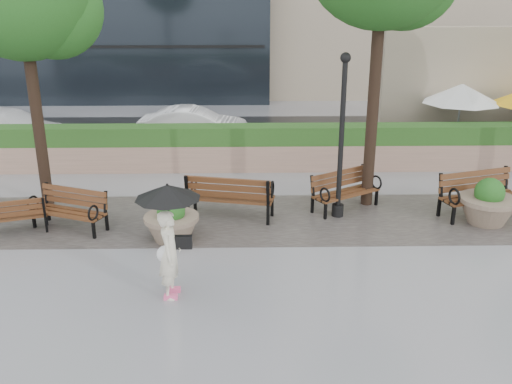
{
  "coord_description": "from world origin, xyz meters",
  "views": [
    {
      "loc": [
        -0.19,
        -9.63,
        5.23
      ],
      "look_at": [
        0.04,
        1.85,
        1.1
      ],
      "focal_mm": 40.0,
      "sensor_mm": 36.0,
      "label": 1
    }
  ],
  "objects_px": {
    "planter_right": "(488,206)",
    "car_left": "(10,127)",
    "planter_left": "(172,224)",
    "bench_1": "(70,218)",
    "pedestrian": "(169,230)",
    "bench_2": "(230,205)",
    "bench_0": "(11,223)",
    "lamppost": "(341,148)",
    "bench_4": "(479,204)",
    "car_right": "(194,125)",
    "bench_3": "(345,198)"
  },
  "relations": [
    {
      "from": "bench_1",
      "to": "bench_3",
      "type": "height_order",
      "value": "bench_3"
    },
    {
      "from": "bench_2",
      "to": "bench_0",
      "type": "bearing_deg",
      "value": 21.88
    },
    {
      "from": "planter_left",
      "to": "lamppost",
      "type": "relative_size",
      "value": 0.31
    },
    {
      "from": "bench_1",
      "to": "car_right",
      "type": "xyz_separation_m",
      "value": [
        2.22,
        7.67,
        0.36
      ]
    },
    {
      "from": "bench_3",
      "to": "bench_4",
      "type": "relative_size",
      "value": 0.88
    },
    {
      "from": "bench_1",
      "to": "bench_3",
      "type": "xyz_separation_m",
      "value": [
        6.48,
        1.13,
        0.01
      ]
    },
    {
      "from": "car_left",
      "to": "bench_2",
      "type": "bearing_deg",
      "value": -117.06
    },
    {
      "from": "planter_left",
      "to": "planter_right",
      "type": "height_order",
      "value": "planter_right"
    },
    {
      "from": "lamppost",
      "to": "bench_4",
      "type": "bearing_deg",
      "value": -0.79
    },
    {
      "from": "bench_2",
      "to": "bench_4",
      "type": "distance_m",
      "value": 6.02
    },
    {
      "from": "planter_right",
      "to": "bench_0",
      "type": "bearing_deg",
      "value": -178.09
    },
    {
      "from": "car_right",
      "to": "bench_3",
      "type": "bearing_deg",
      "value": -144.43
    },
    {
      "from": "bench_2",
      "to": "bench_4",
      "type": "bearing_deg",
      "value": -167.52
    },
    {
      "from": "bench_4",
      "to": "pedestrian",
      "type": "relative_size",
      "value": 1.02
    },
    {
      "from": "bench_4",
      "to": "planter_left",
      "type": "xyz_separation_m",
      "value": [
        -7.26,
        -1.27,
        0.07
      ]
    },
    {
      "from": "bench_1",
      "to": "car_right",
      "type": "distance_m",
      "value": 7.99
    },
    {
      "from": "planter_left",
      "to": "pedestrian",
      "type": "xyz_separation_m",
      "value": [
        0.28,
        -2.36,
        0.88
      ]
    },
    {
      "from": "planter_left",
      "to": "car_left",
      "type": "xyz_separation_m",
      "value": [
        -6.59,
        8.18,
        0.23
      ]
    },
    {
      "from": "planter_right",
      "to": "pedestrian",
      "type": "height_order",
      "value": "pedestrian"
    },
    {
      "from": "bench_3",
      "to": "car_right",
      "type": "height_order",
      "value": "car_right"
    },
    {
      "from": "planter_left",
      "to": "car_right",
      "type": "height_order",
      "value": "car_right"
    },
    {
      "from": "bench_3",
      "to": "pedestrian",
      "type": "relative_size",
      "value": 0.89
    },
    {
      "from": "car_left",
      "to": "bench_4",
      "type": "bearing_deg",
      "value": -102.14
    },
    {
      "from": "bench_3",
      "to": "car_left",
      "type": "xyz_separation_m",
      "value": [
        -10.67,
        6.41,
        0.34
      ]
    },
    {
      "from": "car_right",
      "to": "lamppost",
      "type": "bearing_deg",
      "value": -147.68
    },
    {
      "from": "bench_4",
      "to": "planter_right",
      "type": "distance_m",
      "value": 0.47
    },
    {
      "from": "bench_2",
      "to": "car_left",
      "type": "height_order",
      "value": "car_left"
    },
    {
      "from": "bench_2",
      "to": "pedestrian",
      "type": "distance_m",
      "value": 3.86
    },
    {
      "from": "bench_2",
      "to": "pedestrian",
      "type": "relative_size",
      "value": 1.04
    },
    {
      "from": "lamppost",
      "to": "planter_right",
      "type": "bearing_deg",
      "value": -8.38
    },
    {
      "from": "bench_1",
      "to": "planter_left",
      "type": "xyz_separation_m",
      "value": [
        2.4,
        -0.65,
        0.11
      ]
    },
    {
      "from": "planter_right",
      "to": "bench_4",
      "type": "bearing_deg",
      "value": 89.74
    },
    {
      "from": "bench_0",
      "to": "bench_1",
      "type": "distance_m",
      "value": 1.28
    },
    {
      "from": "planter_right",
      "to": "car_left",
      "type": "height_order",
      "value": "car_left"
    },
    {
      "from": "bench_4",
      "to": "lamppost",
      "type": "distance_m",
      "value": 3.69
    },
    {
      "from": "bench_0",
      "to": "pedestrian",
      "type": "relative_size",
      "value": 0.8
    },
    {
      "from": "bench_0",
      "to": "bench_3",
      "type": "distance_m",
      "value": 7.86
    },
    {
      "from": "bench_1",
      "to": "car_left",
      "type": "bearing_deg",
      "value": 141.47
    },
    {
      "from": "bench_1",
      "to": "planter_right",
      "type": "relative_size",
      "value": 1.4
    },
    {
      "from": "planter_left",
      "to": "pedestrian",
      "type": "bearing_deg",
      "value": -83.24
    },
    {
      "from": "bench_4",
      "to": "car_right",
      "type": "height_order",
      "value": "car_right"
    },
    {
      "from": "bench_2",
      "to": "bench_4",
      "type": "xyz_separation_m",
      "value": [
        6.02,
        0.0,
        -0.01
      ]
    },
    {
      "from": "planter_left",
      "to": "planter_right",
      "type": "distance_m",
      "value": 7.3
    },
    {
      "from": "bench_3",
      "to": "car_right",
      "type": "xyz_separation_m",
      "value": [
        -4.26,
        6.54,
        0.35
      ]
    },
    {
      "from": "pedestrian",
      "to": "bench_1",
      "type": "bearing_deg",
      "value": 47.44
    },
    {
      "from": "bench_3",
      "to": "planter_left",
      "type": "xyz_separation_m",
      "value": [
        -4.09,
        -1.77,
        0.11
      ]
    },
    {
      "from": "bench_1",
      "to": "pedestrian",
      "type": "xyz_separation_m",
      "value": [
        2.68,
        -3.01,
        0.99
      ]
    },
    {
      "from": "bench_0",
      "to": "bench_4",
      "type": "bearing_deg",
      "value": 166.38
    },
    {
      "from": "planter_left",
      "to": "pedestrian",
      "type": "relative_size",
      "value": 0.57
    },
    {
      "from": "car_left",
      "to": "pedestrian",
      "type": "xyz_separation_m",
      "value": [
        6.86,
        -10.54,
        0.64
      ]
    }
  ]
}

